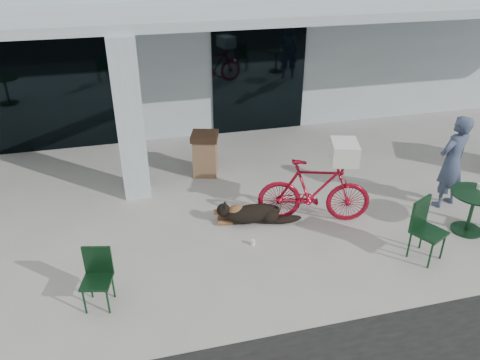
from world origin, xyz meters
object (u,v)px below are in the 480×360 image
object	(u,v)px
cafe_chair_far_a	(429,232)
person	(452,162)
cafe_chair_near	(97,281)
bicycle	(314,191)
dog	(253,213)
trash_receptacle	(205,154)
cafe_table_far	(471,212)

from	to	relation	value
cafe_chair_far_a	person	bearing A→B (deg)	20.59
cafe_chair_near	cafe_chair_far_a	world-z (taller)	cafe_chair_far_a
bicycle	cafe_chair_near	bearing A→B (deg)	126.81
dog	person	distance (m)	3.81
cafe_chair_far_a	person	size ratio (longest dim) A/B	0.56
cafe_chair_near	person	distance (m)	6.55
dog	cafe_chair_near	xyz separation A→B (m)	(-2.68, -1.54, 0.24)
cafe_chair_near	trash_receptacle	bearing A→B (deg)	72.36
cafe_chair_near	person	xyz separation A→B (m)	(6.41, 1.24, 0.47)
bicycle	dog	size ratio (longest dim) A/B	1.70
cafe_chair_near	trash_receptacle	size ratio (longest dim) A/B	0.94
cafe_chair_near	person	size ratio (longest dim) A/B	0.49
bicycle	cafe_table_far	size ratio (longest dim) A/B	2.45
cafe_chair_far_a	cafe_table_far	bearing A→B (deg)	-2.97
cafe_table_far	cafe_chair_far_a	world-z (taller)	cafe_chair_far_a
cafe_chair_near	person	bearing A→B (deg)	24.34
bicycle	cafe_chair_near	size ratio (longest dim) A/B	2.27
dog	cafe_chair_far_a	bearing A→B (deg)	-24.28
person	dog	bearing A→B (deg)	-20.55
dog	trash_receptacle	bearing A→B (deg)	114.10
bicycle	dog	xyz separation A→B (m)	(-1.07, 0.19, -0.41)
bicycle	trash_receptacle	bearing A→B (deg)	51.16
bicycle	cafe_table_far	world-z (taller)	bicycle
trash_receptacle	dog	bearing A→B (deg)	-76.93
cafe_chair_near	cafe_table_far	size ratio (longest dim) A/B	1.08
bicycle	cafe_chair_far_a	distance (m)	2.02
dog	person	bearing A→B (deg)	6.43
dog	trash_receptacle	distance (m)	2.17
person	cafe_table_far	bearing A→B (deg)	64.84
dog	person	size ratio (longest dim) A/B	0.65
cafe_chair_near	trash_receptacle	distance (m)	4.25
cafe_table_far	trash_receptacle	distance (m)	5.25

